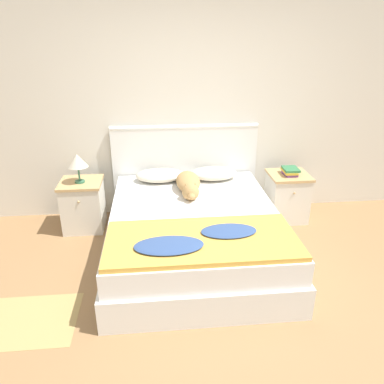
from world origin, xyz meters
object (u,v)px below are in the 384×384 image
book_stack (290,171)px  table_lamp (77,161)px  pillow_right (213,173)px  bed (194,233)px  dog (189,184)px  nightstand_left (83,205)px  pillow_left (160,175)px  nightstand_right (287,196)px

book_stack → table_lamp: size_ratio=0.72×
pillow_right → bed: bearing=-111.1°
dog → table_lamp: bearing=169.4°
nightstand_left → pillow_left: size_ratio=1.03×
table_lamp → bed: bearing=-30.2°
book_stack → table_lamp: 2.41m
pillow_left → table_lamp: 0.93m
dog → book_stack: size_ratio=3.12×
nightstand_right → book_stack: (-0.00, -0.02, 0.33)m
nightstand_left → table_lamp: bearing=-90.0°
dog → book_stack: 1.23m
bed → pillow_right: bearing=68.9°
nightstand_left → table_lamp: table_lamp is taller
nightstand_left → nightstand_right: 2.40m
nightstand_left → pillow_right: pillow_right is taller
bed → book_stack: 1.44m
nightstand_right → table_lamp: table_lamp is taller
dog → pillow_right: bearing=46.1°
pillow_left → book_stack: bearing=-4.0°
bed → nightstand_left: nightstand_left is taller
bed → dog: dog is taller
dog → book_stack: dog is taller
pillow_right → dog: size_ratio=0.76×
nightstand_left → book_stack: book_stack is taller
nightstand_right → dog: 1.27m
dog → table_lamp: table_lamp is taller
nightstand_right → table_lamp: 2.46m
nightstand_left → dog: (1.19, -0.25, 0.31)m
bed → book_stack: size_ratio=8.88×
bed → dog: (-0.01, 0.47, 0.35)m
nightstand_right → pillow_right: 0.94m
nightstand_left → pillow_left: 0.94m
pillow_right → dog: bearing=-133.9°
nightstand_left → pillow_left: bearing=5.5°
pillow_right → book_stack: (0.89, -0.11, 0.03)m
nightstand_right → pillow_left: (-1.51, 0.09, 0.30)m
nightstand_left → dog: size_ratio=0.79×
nightstand_left → pillow_right: 1.54m
bed → table_lamp: bearing=149.8°
nightstand_right → dog: bearing=-168.4°
bed → dog: size_ratio=2.84×
bed → pillow_right: (0.31, 0.81, 0.33)m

